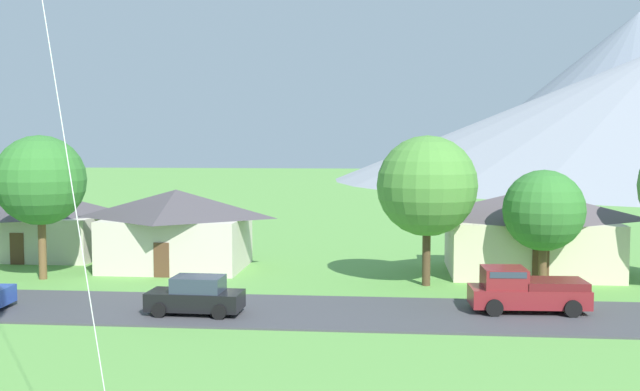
{
  "coord_description": "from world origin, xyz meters",
  "views": [
    {
      "loc": [
        3.27,
        -1.89,
        7.82
      ],
      "look_at": [
        1.04,
        21.2,
        6.07
      ],
      "focal_mm": 41.37,
      "sensor_mm": 36.0,
      "label": 1
    }
  ],
  "objects": [
    {
      "name": "house_leftmost",
      "position": [
        11.37,
        41.98,
        2.56
      ],
      "size": [
        10.04,
        7.43,
        4.95
      ],
      "color": "beige",
      "rests_on": "ground"
    },
    {
      "name": "parked_car_black_mid_east",
      "position": [
        -5.36,
        29.84,
        0.87
      ],
      "size": [
        4.26,
        2.2,
        1.68
      ],
      "color": "black",
      "rests_on": "road_strip"
    },
    {
      "name": "house_right_center",
      "position": [
        -9.7,
        41.58,
        2.5
      ],
      "size": [
        8.84,
        6.56,
        4.82
      ],
      "color": "beige",
      "rests_on": "ground"
    },
    {
      "name": "mountain_far_west_ridge",
      "position": [
        56.72,
        166.55,
        17.81
      ],
      "size": [
        88.21,
        88.21,
        35.62
      ],
      "primitive_type": "cone",
      "color": "slate",
      "rests_on": "ground"
    },
    {
      "name": "tree_center",
      "position": [
        5.19,
        37.67,
        5.36
      ],
      "size": [
        5.38,
        5.38,
        8.07
      ],
      "color": "#4C3823",
      "rests_on": "ground"
    },
    {
      "name": "road_strip",
      "position": [
        0.0,
        30.82,
        0.04
      ],
      "size": [
        160.0,
        6.6,
        0.08
      ],
      "primitive_type": "cube",
      "color": "#424247",
      "rests_on": "ground"
    },
    {
      "name": "tree_near_right",
      "position": [
        -16.21,
        37.44,
        5.56
      ],
      "size": [
        5.03,
        5.03,
        8.1
      ],
      "color": "brown",
      "rests_on": "ground"
    },
    {
      "name": "pickup_truck_maroon_west_side",
      "position": [
        9.35,
        31.68,
        1.06
      ],
      "size": [
        5.29,
        2.51,
        1.99
      ],
      "color": "maroon",
      "rests_on": "road_strip"
    },
    {
      "name": "tree_far_right",
      "position": [
        11.28,
        37.59,
        4.11
      ],
      "size": [
        4.28,
        4.28,
        6.27
      ],
      "color": "brown",
      "rests_on": "ground"
    },
    {
      "name": "house_left_center",
      "position": [
        -20.09,
        45.3,
        2.28
      ],
      "size": [
        9.37,
        7.33,
        4.4
      ],
      "color": "beige",
      "rests_on": "ground"
    }
  ]
}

